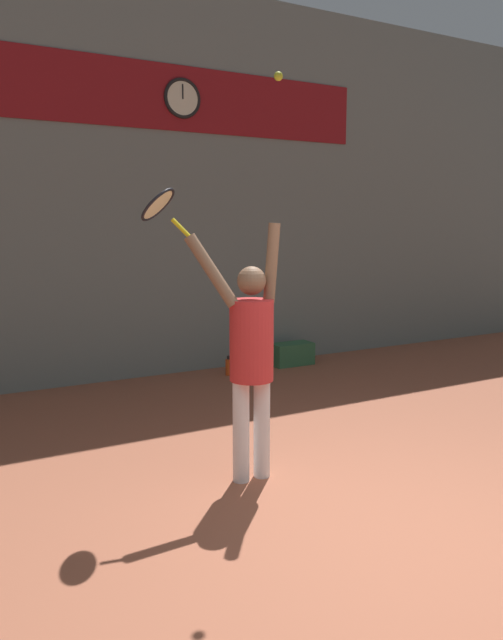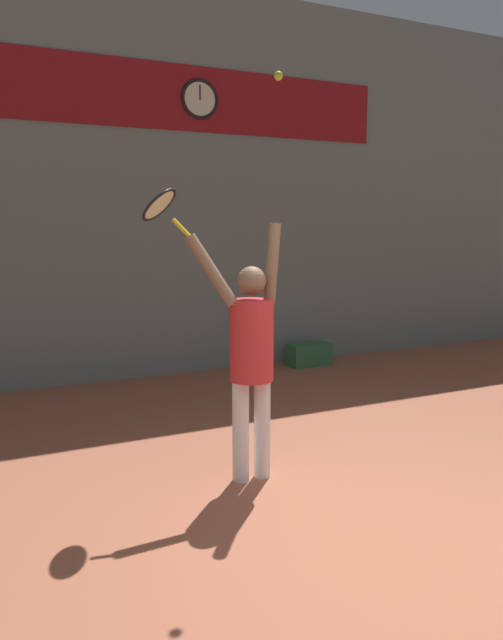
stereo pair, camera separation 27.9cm
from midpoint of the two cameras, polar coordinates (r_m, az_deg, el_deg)
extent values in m
plane|color=#9E563D|center=(4.24, 17.73, -19.56)|extent=(18.00, 18.00, 0.00)
cube|color=slate|center=(8.24, -7.47, 12.22)|extent=(18.00, 0.10, 5.00)
cube|color=maroon|center=(8.32, -7.48, 19.69)|extent=(6.37, 0.02, 0.81)
cylinder|color=beige|center=(8.49, -3.76, 19.52)|extent=(0.46, 0.02, 0.46)
torus|color=black|center=(8.49, -3.76, 19.52)|extent=(0.51, 0.05, 0.51)
cube|color=black|center=(8.50, -3.73, 20.07)|extent=(0.02, 0.01, 0.18)
cylinder|color=white|center=(4.89, 0.67, -10.18)|extent=(0.13, 0.13, 0.80)
cylinder|color=white|center=(4.97, 2.61, -9.86)|extent=(0.13, 0.13, 0.80)
cylinder|color=red|center=(4.75, 1.69, -1.87)|extent=(0.34, 0.34, 0.62)
sphere|color=brown|center=(4.69, 1.71, 3.61)|extent=(0.22, 0.22, 0.22)
cylinder|color=brown|center=(4.75, 3.60, 5.21)|extent=(0.16, 0.15, 0.61)
cylinder|color=brown|center=(4.65, -1.97, 4.53)|extent=(0.37, 0.33, 0.55)
cylinder|color=yellow|center=(4.71, -4.73, 8.39)|extent=(0.13, 0.13, 0.15)
torus|color=black|center=(4.78, -6.76, 10.41)|extent=(0.41, 0.41, 0.25)
cylinder|color=beige|center=(4.78, -6.76, 10.41)|extent=(0.34, 0.35, 0.21)
sphere|color=#CCDB2D|center=(4.77, 4.27, 21.38)|extent=(0.06, 0.06, 0.06)
cylinder|color=#D84C19|center=(8.33, 0.29, -4.32)|extent=(0.09, 0.09, 0.22)
cylinder|color=black|center=(8.30, 0.30, -3.44)|extent=(0.05, 0.05, 0.04)
cube|color=#33663F|center=(8.93, 6.17, -3.16)|extent=(0.60, 0.31, 0.31)
camera|label=1|loc=(0.14, -88.31, 0.26)|focal=35.00mm
camera|label=2|loc=(0.14, 91.69, -0.26)|focal=35.00mm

